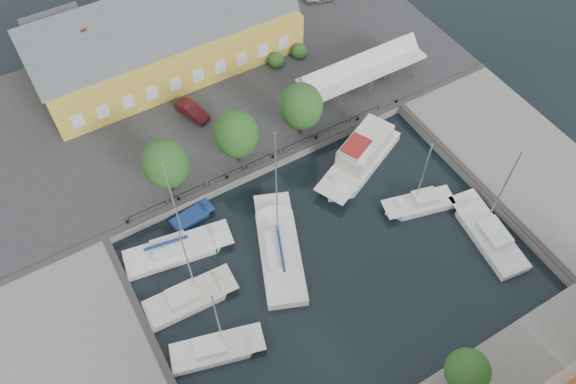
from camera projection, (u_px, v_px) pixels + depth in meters
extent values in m
plane|color=black|center=(322.00, 249.00, 49.99)|extent=(140.00, 140.00, 0.00)
cube|color=#2D2D30|center=(209.00, 89.00, 61.29)|extent=(56.00, 26.00, 1.00)
cube|color=slate|center=(522.00, 163.00, 55.15)|extent=(12.00, 24.00, 1.00)
cube|color=#383533|center=(266.00, 164.00, 54.38)|extent=(56.00, 0.60, 0.12)
cube|color=#383533|center=(159.00, 354.00, 43.24)|extent=(0.60, 24.00, 0.12)
cube|color=#383533|center=(479.00, 183.00, 52.99)|extent=(0.60, 24.00, 0.12)
cylinder|color=black|center=(127.00, 222.00, 50.23)|extent=(0.24, 0.24, 0.40)
cylinder|color=black|center=(179.00, 199.00, 51.72)|extent=(0.24, 0.24, 0.40)
cylinder|color=black|center=(227.00, 177.00, 53.22)|extent=(0.24, 0.24, 0.40)
cylinder|color=black|center=(273.00, 157.00, 54.72)|extent=(0.24, 0.24, 0.40)
cylinder|color=black|center=(316.00, 137.00, 56.21)|extent=(0.24, 0.24, 0.40)
cylinder|color=black|center=(357.00, 119.00, 57.71)|extent=(0.24, 0.24, 0.40)
cylinder|color=black|center=(396.00, 102.00, 59.21)|extent=(0.24, 0.24, 0.40)
cube|color=gold|center=(170.00, 50.00, 61.02)|extent=(28.00, 10.00, 4.50)
cube|color=#474C51|center=(164.00, 23.00, 58.20)|extent=(28.56, 7.60, 7.60)
cube|color=gold|center=(65.00, 53.00, 61.49)|extent=(6.00, 6.00, 3.50)
cube|color=brown|center=(84.00, 33.00, 54.31)|extent=(0.60, 0.60, 1.20)
cube|color=silver|center=(362.00, 68.00, 58.58)|extent=(14.00, 4.00, 0.25)
cylinder|color=silver|center=(322.00, 109.00, 56.95)|extent=(0.10, 0.10, 2.70)
cylinder|color=silver|center=(304.00, 88.00, 58.78)|extent=(0.10, 0.10, 2.70)
cylinder|color=silver|center=(371.00, 88.00, 58.75)|extent=(0.10, 0.10, 2.70)
cylinder|color=silver|center=(351.00, 68.00, 60.58)|extent=(0.10, 0.10, 2.70)
cylinder|color=silver|center=(416.00, 69.00, 60.54)|extent=(0.10, 0.10, 2.70)
cylinder|color=silver|center=(396.00, 50.00, 62.38)|extent=(0.10, 0.10, 2.70)
cylinder|color=black|center=(171.00, 183.00, 51.75)|extent=(0.30, 0.30, 2.10)
ellipsoid|color=#1A4217|center=(166.00, 164.00, 49.46)|extent=(4.20, 4.20, 4.83)
cylinder|color=black|center=(238.00, 154.00, 53.84)|extent=(0.30, 0.30, 2.10)
ellipsoid|color=#1A4217|center=(236.00, 134.00, 51.56)|extent=(4.20, 4.20, 4.83)
cylinder|color=black|center=(301.00, 126.00, 55.94)|extent=(0.30, 0.30, 2.10)
ellipsoid|color=#1A4217|center=(301.00, 106.00, 53.65)|extent=(4.20, 4.20, 4.83)
imported|color=#5C151A|center=(192.00, 111.00, 57.78)|extent=(2.65, 4.26, 1.32)
cube|color=white|center=(281.00, 260.00, 49.16)|extent=(6.60, 9.75, 1.50)
cube|color=white|center=(279.00, 244.00, 49.19)|extent=(7.15, 11.39, 0.08)
cube|color=white|center=(280.00, 250.00, 48.29)|extent=(3.53, 4.26, 0.90)
cylinder|color=silver|center=(277.00, 192.00, 44.10)|extent=(0.12, 0.12, 13.70)
cube|color=navy|center=(281.00, 248.00, 47.55)|extent=(1.92, 4.32, 0.22)
cube|color=white|center=(363.00, 159.00, 55.95)|extent=(9.63, 6.84, 1.80)
cube|color=white|center=(358.00, 161.00, 54.64)|extent=(11.22, 7.47, 0.08)
cube|color=silver|center=(365.00, 146.00, 54.33)|extent=(6.85, 5.20, 2.20)
cube|color=white|center=(355.00, 150.00, 52.22)|extent=(3.04, 2.73, 1.20)
cube|color=maroon|center=(356.00, 145.00, 51.70)|extent=(3.28, 2.92, 0.10)
cube|color=white|center=(424.00, 205.00, 52.77)|extent=(5.93, 3.61, 1.30)
cube|color=white|center=(418.00, 202.00, 52.10)|extent=(6.98, 3.79, 0.08)
cube|color=silver|center=(425.00, 198.00, 51.81)|extent=(2.53, 2.07, 0.90)
cylinder|color=silver|center=(423.00, 176.00, 48.71)|extent=(0.12, 0.12, 8.30)
cube|color=white|center=(491.00, 242.00, 50.35)|extent=(3.94, 7.71, 1.30)
cube|color=white|center=(488.00, 230.00, 50.29)|extent=(4.03, 9.15, 0.08)
cube|color=white|center=(494.00, 234.00, 49.52)|extent=(2.39, 3.20, 0.90)
cylinder|color=silver|center=(502.00, 192.00, 46.47)|extent=(0.12, 0.12, 10.30)
cube|color=white|center=(170.00, 254.00, 49.60)|extent=(8.12, 4.05, 1.30)
cube|color=white|center=(179.00, 247.00, 49.25)|extent=(9.63, 4.20, 0.08)
cube|color=white|center=(170.00, 247.00, 48.72)|extent=(3.38, 2.40, 0.90)
cylinder|color=silver|center=(175.00, 209.00, 44.84)|extent=(0.12, 0.12, 11.32)
cube|color=navy|center=(166.00, 243.00, 48.07)|extent=(3.86, 0.86, 0.22)
cube|color=silver|center=(184.00, 302.00, 46.87)|extent=(6.43, 3.00, 1.30)
cube|color=silver|center=(191.00, 295.00, 46.53)|extent=(7.68, 2.94, 0.08)
cube|color=silver|center=(183.00, 295.00, 45.99)|extent=(2.60, 1.97, 0.90)
cylinder|color=silver|center=(189.00, 265.00, 42.88)|extent=(0.12, 0.12, 9.48)
cube|color=white|center=(210.00, 352.00, 44.34)|extent=(6.46, 3.97, 1.30)
cube|color=white|center=(218.00, 347.00, 43.89)|extent=(7.59, 4.20, 0.08)
cube|color=white|center=(210.00, 347.00, 43.43)|extent=(2.77, 2.25, 0.90)
cylinder|color=silver|center=(218.00, 323.00, 40.39)|extent=(0.12, 0.12, 8.94)
cube|color=navy|center=(189.00, 219.00, 51.78)|extent=(3.51, 2.11, 0.80)
cube|color=navy|center=(193.00, 214.00, 51.57)|extent=(4.15, 2.14, 0.08)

